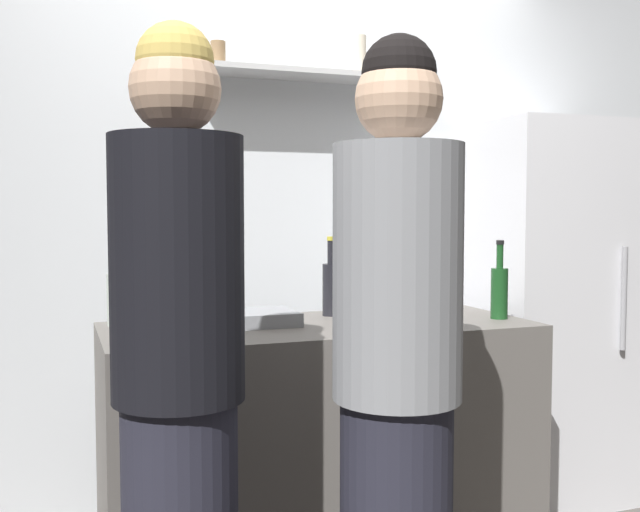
# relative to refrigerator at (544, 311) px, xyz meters

# --- Properties ---
(back_wall_assembly) EXTENTS (4.80, 0.32, 2.60)m
(back_wall_assembly) POSITION_rel_refrigerator_xyz_m (-1.14, 0.40, 0.43)
(back_wall_assembly) COLOR white
(back_wall_assembly) RESTS_ON ground
(refrigerator) EXTENTS (0.64, 0.62, 1.74)m
(refrigerator) POSITION_rel_refrigerator_xyz_m (0.00, 0.00, 0.00)
(refrigerator) COLOR white
(refrigerator) RESTS_ON ground
(counter) EXTENTS (1.56, 0.65, 0.92)m
(counter) POSITION_rel_refrigerator_xyz_m (-1.23, -0.32, -0.41)
(counter) COLOR #66605B
(counter) RESTS_ON ground
(baking_pan) EXTENTS (0.34, 0.24, 0.05)m
(baking_pan) POSITION_rel_refrigerator_xyz_m (-1.48, -0.26, 0.08)
(baking_pan) COLOR gray
(baking_pan) RESTS_ON counter
(utensil_holder) EXTENTS (0.10, 0.10, 0.21)m
(utensil_holder) POSITION_rel_refrigerator_xyz_m (-1.04, -0.32, 0.11)
(utensil_holder) COLOR #B2B2B7
(utensil_holder) RESTS_ON counter
(wine_bottle_green_glass) EXTENTS (0.07, 0.07, 0.30)m
(wine_bottle_green_glass) POSITION_rel_refrigerator_xyz_m (-0.54, -0.44, 0.16)
(wine_bottle_green_glass) COLOR #19471E
(wine_bottle_green_glass) RESTS_ON counter
(wine_bottle_dark_glass) EXTENTS (0.07, 0.07, 0.31)m
(wine_bottle_dark_glass) POSITION_rel_refrigerator_xyz_m (-1.12, -0.14, 0.17)
(wine_bottle_dark_glass) COLOR black
(wine_bottle_dark_glass) RESTS_ON counter
(wine_bottle_pale_glass) EXTENTS (0.06, 0.06, 0.28)m
(wine_bottle_pale_glass) POSITION_rel_refrigerator_xyz_m (-1.94, -0.12, 0.16)
(wine_bottle_pale_glass) COLOR #B2BFB2
(wine_bottle_pale_glass) RESTS_ON counter
(water_bottle_plastic) EXTENTS (0.08, 0.08, 0.22)m
(water_bottle_plastic) POSITION_rel_refrigerator_xyz_m (-0.84, -0.15, 0.15)
(water_bottle_plastic) COLOR silver
(water_bottle_plastic) RESTS_ON counter
(person_grey_hoodie) EXTENTS (0.34, 0.34, 1.79)m
(person_grey_hoodie) POSITION_rel_refrigerator_xyz_m (-1.30, -1.11, 0.03)
(person_grey_hoodie) COLOR #262633
(person_grey_hoodie) RESTS_ON ground
(person_blonde) EXTENTS (0.34, 0.34, 1.81)m
(person_blonde) POSITION_rel_refrigerator_xyz_m (-1.85, -0.97, 0.04)
(person_blonde) COLOR #262633
(person_blonde) RESTS_ON ground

